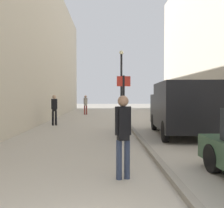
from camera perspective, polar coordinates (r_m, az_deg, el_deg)
The scene contains 9 objects.
ground_plane at distance 14.24m, azimuth -2.46°, elevation -5.05°, with size 80.00×80.00×0.00m, color #A8A093.
building_facade_left at distance 15.52m, azimuth -22.36°, elevation 15.00°, with size 2.99×40.00×10.56m, color #BCB29E.
kerb_strip at distance 14.30m, azimuth 3.91°, elevation -4.79°, with size 0.16×40.00×0.12m, color gray.
pedestrian_main_foreground at distance 23.17m, azimuth -5.97°, elevation 0.11°, with size 0.34×0.23×1.75m.
pedestrian_mid_block at distance 15.03m, azimuth -12.85°, elevation -0.84°, with size 0.33×0.27×1.77m.
pedestrian_far_crossing at distance 5.22m, azimuth 2.51°, elevation -6.10°, with size 0.34×0.23×1.72m.
delivery_van at distance 11.30m, azimuth 15.07°, elevation -0.71°, with size 2.33×5.02×2.26m.
street_sign_post at distance 11.10m, azimuth 2.62°, elevation 0.98°, with size 0.60×0.10×2.60m.
lamp_post at distance 17.12m, azimuth 2.13°, elevation 5.23°, with size 0.28×0.28×4.76m.
Camera 1 is at (0.22, -2.14, 1.72)m, focal length 40.63 mm.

